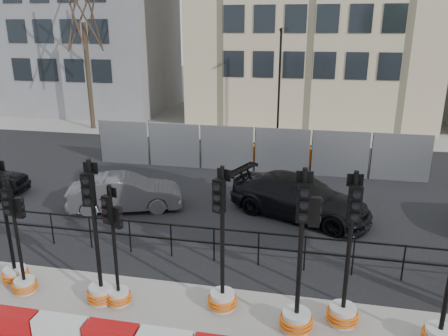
% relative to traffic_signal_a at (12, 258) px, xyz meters
% --- Properties ---
extents(ground, '(120.00, 120.00, 0.00)m').
position_rel_traffic_signal_a_xyz_m(ground, '(4.62, 0.77, -0.67)').
color(ground, '#51514C').
rests_on(ground, ground).
extents(road, '(40.00, 14.00, 0.03)m').
position_rel_traffic_signal_a_xyz_m(road, '(4.62, 7.77, -0.65)').
color(road, black).
rests_on(road, ground).
extents(sidewalk_far, '(40.00, 4.00, 0.02)m').
position_rel_traffic_signal_a_xyz_m(sidewalk_far, '(4.62, 16.77, -0.66)').
color(sidewalk_far, gray).
rests_on(sidewalk_far, ground).
extents(building_grey, '(11.00, 9.06, 14.00)m').
position_rel_traffic_signal_a_xyz_m(building_grey, '(-9.38, 22.76, 6.33)').
color(building_grey, gray).
rests_on(building_grey, ground).
extents(kerb_railing, '(18.00, 0.04, 1.00)m').
position_rel_traffic_signal_a_xyz_m(kerb_railing, '(4.62, 1.97, 0.02)').
color(kerb_railing, black).
rests_on(kerb_railing, ground).
extents(heras_fencing, '(14.33, 1.72, 2.00)m').
position_rel_traffic_signal_a_xyz_m(heras_fencing, '(4.60, 10.57, 0.01)').
color(heras_fencing, '#919399').
rests_on(heras_fencing, ground).
extents(lamp_post_far, '(0.12, 0.56, 6.00)m').
position_rel_traffic_signal_a_xyz_m(lamp_post_far, '(5.12, 15.76, 2.55)').
color(lamp_post_far, black).
rests_on(lamp_post_far, ground).
extents(tree_bare_far, '(2.00, 2.00, 9.00)m').
position_rel_traffic_signal_a_xyz_m(tree_bare_far, '(-6.38, 16.27, 5.98)').
color(tree_bare_far, '#473828').
rests_on(tree_bare_far, ground).
extents(traffic_signal_a, '(0.64, 0.64, 3.24)m').
position_rel_traffic_signal_a_xyz_m(traffic_signal_a, '(0.00, 0.00, 0.00)').
color(traffic_signal_a, silver).
rests_on(traffic_signal_a, ground).
extents(traffic_signal_b, '(0.57, 0.57, 2.91)m').
position_rel_traffic_signal_a_xyz_m(traffic_signal_b, '(0.52, -0.34, 0.02)').
color(traffic_signal_b, silver).
rests_on(traffic_signal_b, ground).
extents(traffic_signal_c, '(0.68, 0.68, 3.45)m').
position_rel_traffic_signal_a_xyz_m(traffic_signal_c, '(2.48, -0.33, 0.04)').
color(traffic_signal_c, silver).
rests_on(traffic_signal_c, ground).
extents(traffic_signal_d, '(0.57, 0.57, 2.91)m').
position_rel_traffic_signal_a_xyz_m(traffic_signal_d, '(2.90, -0.32, 0.03)').
color(traffic_signal_d, silver).
rests_on(traffic_signal_d, ground).
extents(traffic_signal_e, '(0.67, 0.67, 3.38)m').
position_rel_traffic_signal_a_xyz_m(traffic_signal_e, '(5.25, -0.01, 0.03)').
color(traffic_signal_e, silver).
rests_on(traffic_signal_e, ground).
extents(traffic_signal_f, '(0.71, 0.71, 3.58)m').
position_rel_traffic_signal_a_xyz_m(traffic_signal_f, '(6.93, -0.43, 0.18)').
color(traffic_signal_f, silver).
rests_on(traffic_signal_f, ground).
extents(traffic_signal_g, '(0.68, 0.68, 3.45)m').
position_rel_traffic_signal_a_xyz_m(traffic_signal_g, '(7.88, -0.02, 0.04)').
color(traffic_signal_g, silver).
rests_on(traffic_signal_g, ground).
extents(traffic_signal_h, '(0.68, 0.68, 3.43)m').
position_rel_traffic_signal_a_xyz_m(traffic_signal_h, '(9.72, -0.35, 0.04)').
color(traffic_signal_h, silver).
rests_on(traffic_signal_h, ground).
extents(car_b, '(3.71, 4.63, 1.25)m').
position_rel_traffic_signal_a_xyz_m(car_b, '(0.84, 4.79, -0.04)').
color(car_b, '#48474C').
rests_on(car_b, ground).
extents(car_c, '(5.25, 6.09, 1.38)m').
position_rel_traffic_signal_a_xyz_m(car_c, '(6.74, 5.42, 0.02)').
color(car_c, black).
rests_on(car_c, ground).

